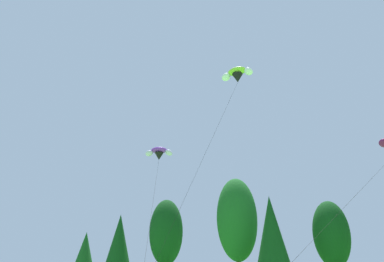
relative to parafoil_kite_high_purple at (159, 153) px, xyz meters
The scene contains 8 objects.
treeline_tree_a 34.28m from the parafoil_kite_high_purple, 137.29° to the left, with size 3.38×3.38×8.10m.
treeline_tree_b 30.04m from the parafoil_kite_high_purple, 128.53° to the left, with size 3.97×3.97×10.75m.
treeline_tree_c 26.41m from the parafoil_kite_high_purple, 113.47° to the left, with size 5.25×5.25×12.78m.
treeline_tree_d 23.45m from the parafoil_kite_high_purple, 86.72° to the left, with size 5.88×5.88×15.12m.
treeline_tree_e 22.00m from the parafoil_kite_high_purple, 71.85° to the left, with size 4.17×4.17×11.67m.
treeline_tree_f 28.97m from the parafoil_kite_high_purple, 60.61° to the left, with size 4.83×4.83×11.21m.
parafoil_kite_high_purple is the anchor object (origin of this frame).
parafoil_kite_far_lime_white 10.25m from the parafoil_kite_high_purple, ahead, with size 5.56×9.74×18.72m.
Camera 1 is at (6.68, -3.34, 2.79)m, focal length 33.10 mm.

